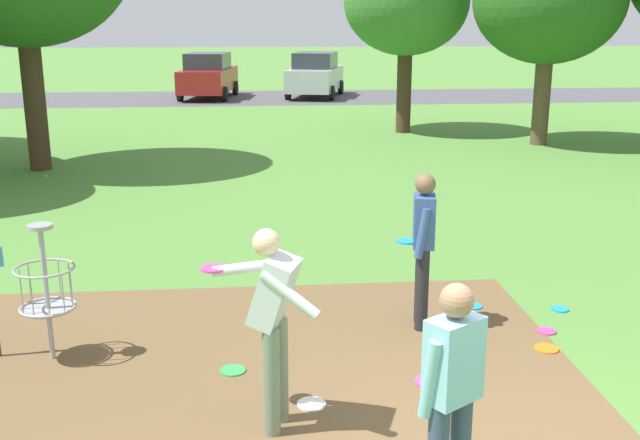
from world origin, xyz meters
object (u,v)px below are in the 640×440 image
at_px(frisbee_by_tee, 546,331).
at_px(frisbee_far_left, 233,371).
at_px(player_throwing, 273,316).
at_px(frisbee_far_right, 546,349).
at_px(player_foreground_watching, 423,242).
at_px(player_waiting_left, 452,392).
at_px(parked_car_leftmost, 208,76).
at_px(frisbee_mid_grass, 312,404).
at_px(parked_car_center_left, 315,75).
at_px(tree_near_left, 549,0).
at_px(disc_golf_basket, 40,287).
at_px(tree_near_right, 406,2).
at_px(frisbee_scattered_b, 560,309).
at_px(frisbee_near_basket, 473,306).

relative_size(frisbee_by_tee, frisbee_far_left, 0.84).
height_order(player_throwing, frisbee_far_right, player_throwing).
distance_m(player_foreground_watching, frisbee_far_left, 2.44).
bearing_deg(player_waiting_left, player_throwing, 129.85).
height_order(frisbee_far_left, parked_car_leftmost, parked_car_leftmost).
height_order(frisbee_mid_grass, parked_car_center_left, parked_car_center_left).
bearing_deg(parked_car_leftmost, frisbee_mid_grass, -85.02).
bearing_deg(player_waiting_left, frisbee_far_left, 122.07).
height_order(player_throwing, tree_near_left, tree_near_left).
bearing_deg(disc_golf_basket, player_throwing, -33.86).
height_order(player_foreground_watching, tree_near_right, tree_near_right).
xyz_separation_m(disc_golf_basket, parked_car_leftmost, (0.31, 24.70, 0.17)).
distance_m(disc_golf_basket, frisbee_scattered_b, 5.72).
xyz_separation_m(tree_near_right, parked_car_leftmost, (-6.18, 10.09, -2.75)).
bearing_deg(frisbee_scattered_b, tree_near_right, 86.39).
bearing_deg(parked_car_center_left, player_waiting_left, -92.92).
relative_size(player_foreground_watching, frisbee_near_basket, 7.67).
height_order(frisbee_near_basket, frisbee_far_right, same).
relative_size(player_waiting_left, frisbee_far_left, 6.96).
xyz_separation_m(frisbee_mid_grass, frisbee_far_left, (-0.70, 0.71, 0.00)).
height_order(frisbee_by_tee, parked_car_center_left, parked_car_center_left).
bearing_deg(parked_car_center_left, player_throwing, -95.48).
height_order(parked_car_leftmost, parked_car_center_left, same).
distance_m(frisbee_scattered_b, parked_car_leftmost, 24.52).
relative_size(frisbee_by_tee, frisbee_mid_grass, 0.80).
bearing_deg(frisbee_near_basket, tree_near_right, 82.24).
xyz_separation_m(frisbee_far_left, parked_car_center_left, (2.89, 25.24, 0.91)).
bearing_deg(frisbee_mid_grass, frisbee_far_left, 134.59).
distance_m(frisbee_far_left, parked_car_center_left, 25.42).
bearing_deg(frisbee_by_tee, disc_golf_basket, -177.99).
distance_m(frisbee_mid_grass, parked_car_leftmost, 25.99).
bearing_deg(tree_near_right, frisbee_mid_grass, -103.97).
height_order(player_throwing, player_waiting_left, same).
distance_m(frisbee_near_basket, parked_car_center_left, 23.84).
bearing_deg(tree_near_right, frisbee_scattered_b, -93.61).
bearing_deg(player_throwing, disc_golf_basket, 146.14).
bearing_deg(parked_car_center_left, player_foreground_watching, -92.02).
xyz_separation_m(disc_golf_basket, frisbee_by_tee, (5.22, 0.18, -0.74)).
bearing_deg(frisbee_far_left, frisbee_scattered_b, 18.33).
bearing_deg(player_waiting_left, frisbee_scattered_b, 57.78).
distance_m(player_waiting_left, parked_car_center_left, 27.64).
distance_m(disc_golf_basket, player_throwing, 2.69).
bearing_deg(frisbee_far_left, player_throwing, -70.30).
relative_size(player_foreground_watching, player_waiting_left, 1.00).
xyz_separation_m(disc_golf_basket, frisbee_scattered_b, (5.61, 0.78, -0.74)).
relative_size(disc_golf_basket, frisbee_far_left, 5.66).
relative_size(disc_golf_basket, tree_near_left, 0.26).
height_order(disc_golf_basket, frisbee_mid_grass, disc_golf_basket).
xyz_separation_m(frisbee_near_basket, parked_car_leftmost, (-4.32, 23.74, 0.91)).
bearing_deg(disc_golf_basket, player_foreground_watching, 7.03).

